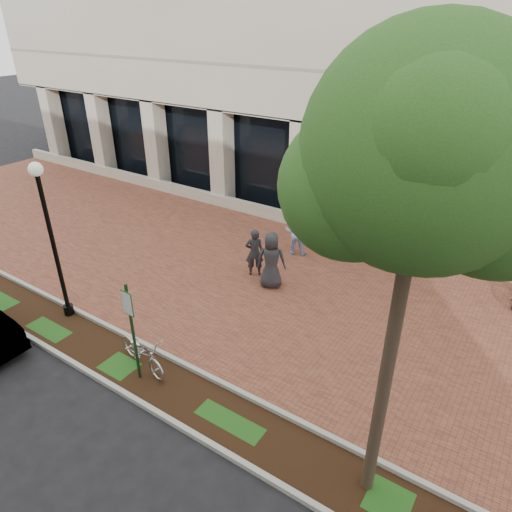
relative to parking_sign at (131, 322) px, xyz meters
The scene contains 12 objects.
ground 5.69m from the parking_sign, 82.30° to the left, with size 120.00×120.00×0.00m, color black.
brick_plaza 5.69m from the parking_sign, 82.30° to the left, with size 40.00×9.00×0.01m, color brown.
planting_strip 1.82m from the parking_sign, 11.15° to the left, with size 40.00×1.50×0.01m, color black.
curb_plaza_side 1.97m from the parking_sign, 50.79° to the left, with size 40.00×0.12×0.12m, color #A6A79D.
curb_street_side 1.86m from the parking_sign, 39.74° to the right, with size 40.00×0.12×0.12m, color #A6A79D.
parking_sign is the anchor object (origin of this frame).
lamppost 3.84m from the parking_sign, 168.72° to the left, with size 0.36×0.36×4.54m.
street_tree 7.23m from the parking_sign, ahead, with size 3.73×3.11×7.88m.
locked_bicycle 1.25m from the parking_sign, 116.93° to the left, with size 0.62×1.79×0.94m, color #BCBBC0.
pedestrian_left 5.69m from the parking_sign, 94.19° to the left, with size 0.61×0.40×1.67m, color #26252A.
pedestrian_mid 7.79m from the parking_sign, 90.24° to the left, with size 0.84×0.65×1.72m, color #96AEE0.
pedestrian_right 5.38m from the parking_sign, 85.40° to the left, with size 0.91×0.59×1.87m, color #27272C.
Camera 1 is at (6.21, -10.76, 7.80)m, focal length 32.00 mm.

